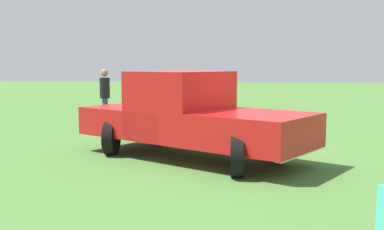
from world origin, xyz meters
TOP-DOWN VIEW (x-y plane):
  - ground_plane at (0.00, 0.00)m, footprint 80.00×80.00m
  - pickup_truck at (0.37, -0.42)m, footprint 4.17×5.20m
  - person_bystander at (-4.42, -3.65)m, footprint 0.43×0.43m

SIDE VIEW (x-z plane):
  - ground_plane at x=0.00m, z-range 0.00..0.00m
  - pickup_truck at x=0.37m, z-range 0.02..1.82m
  - person_bystander at x=-4.42m, z-range 0.12..1.91m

